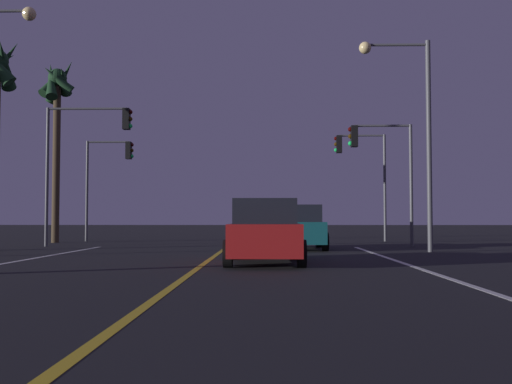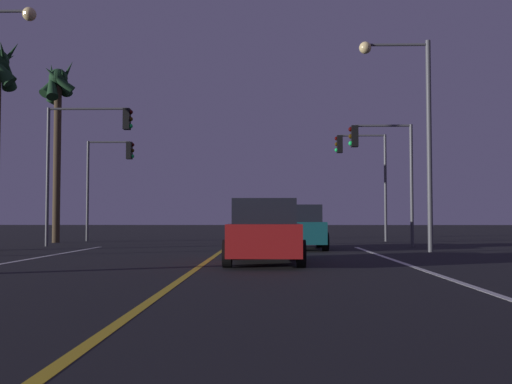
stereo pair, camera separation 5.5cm
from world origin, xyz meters
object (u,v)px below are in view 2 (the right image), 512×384
at_px(traffic_light_near_left, 87,143).
at_px(street_lamp_right_far, 412,115).
at_px(car_lead_same_lane, 265,232).
at_px(palm_tree_left_far, 58,98).
at_px(traffic_light_far_right, 362,162).
at_px(traffic_light_far_left, 110,167).
at_px(car_ahead_far, 299,228).
at_px(traffic_light_near_right, 381,156).

bearing_deg(traffic_light_near_left, street_lamp_right_far, -16.53).
bearing_deg(car_lead_same_lane, palm_tree_left_far, 38.96).
relative_size(car_lead_same_lane, palm_tree_left_far, 0.47).
distance_m(traffic_light_far_right, street_lamp_right_far, 9.36).
bearing_deg(traffic_light_far_left, car_lead_same_lane, -60.67).
xyz_separation_m(car_ahead_far, traffic_light_near_left, (-8.92, 2.00, 3.59)).
bearing_deg(palm_tree_left_far, traffic_light_far_right, 6.75).
relative_size(traffic_light_far_left, palm_tree_left_far, 0.57).
height_order(traffic_light_near_left, street_lamp_right_far, street_lamp_right_far).
bearing_deg(traffic_light_near_right, traffic_light_far_left, -22.88).
height_order(car_ahead_far, car_lead_same_lane, same).
height_order(traffic_light_far_left, street_lamp_right_far, street_lamp_right_far).
relative_size(traffic_light_near_right, traffic_light_near_left, 0.87).
distance_m(traffic_light_near_right, traffic_light_near_left, 12.51).
bearing_deg(street_lamp_right_far, traffic_light_far_right, -88.07).
relative_size(car_lead_same_lane, traffic_light_far_left, 0.82).
relative_size(car_ahead_far, palm_tree_left_far, 0.47).
height_order(car_ahead_far, traffic_light_near_left, traffic_light_near_left).
relative_size(car_lead_same_lane, traffic_light_near_right, 0.83).
xyz_separation_m(traffic_light_near_right, traffic_light_far_right, (0.06, 5.50, 0.24)).
height_order(car_lead_same_lane, traffic_light_near_right, traffic_light_near_right).
bearing_deg(car_ahead_far, traffic_light_near_right, -60.77).
distance_m(street_lamp_right_far, palm_tree_left_far, 17.41).
distance_m(traffic_light_near_right, street_lamp_right_far, 3.98).
xyz_separation_m(car_lead_same_lane, street_lamp_right_far, (5.22, 5.25, 4.05)).
height_order(traffic_light_near_right, palm_tree_left_far, palm_tree_left_far).
relative_size(car_ahead_far, traffic_light_far_left, 0.82).
height_order(traffic_light_far_right, street_lamp_right_far, street_lamp_right_far).
distance_m(car_ahead_far, traffic_light_far_left, 12.45).
relative_size(car_ahead_far, car_lead_same_lane, 1.00).
bearing_deg(palm_tree_left_far, traffic_light_near_right, -13.70).
xyz_separation_m(traffic_light_near_right, street_lamp_right_far, (0.37, -3.82, 1.05)).
height_order(traffic_light_far_right, traffic_light_far_left, traffic_light_far_right).
bearing_deg(street_lamp_right_far, traffic_light_near_right, -84.46).
bearing_deg(car_lead_same_lane, street_lamp_right_far, -44.86).
bearing_deg(traffic_light_far_left, traffic_light_near_right, -22.88).
relative_size(traffic_light_far_left, street_lamp_right_far, 0.69).
distance_m(traffic_light_far_left, palm_tree_left_far, 4.31).
relative_size(street_lamp_right_far, palm_tree_left_far, 0.83).
bearing_deg(traffic_light_far_right, street_lamp_right_far, 91.93).
height_order(traffic_light_near_left, traffic_light_far_left, traffic_light_near_left).
relative_size(traffic_light_near_left, traffic_light_far_right, 1.07).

